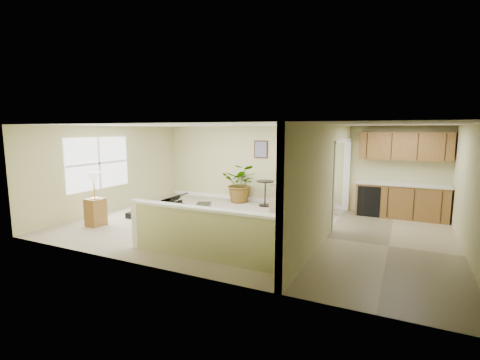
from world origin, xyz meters
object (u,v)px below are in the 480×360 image
at_px(loveseat, 297,199).
at_px(lamp_stand, 95,203).
at_px(accent_table, 265,190).
at_px(piano_bench, 203,213).
at_px(palm_plant, 241,183).
at_px(piano, 162,195).
at_px(small_plant, 327,207).

height_order(loveseat, lamp_stand, lamp_stand).
distance_m(accent_table, lamp_stand, 4.95).
relative_size(piano_bench, loveseat, 0.38).
bearing_deg(piano_bench, palm_plant, 94.20).
relative_size(piano_bench, accent_table, 0.88).
relative_size(piano, accent_table, 2.22).
relative_size(piano, palm_plant, 1.34).
bearing_deg(palm_plant, piano_bench, -85.80).
relative_size(accent_table, small_plant, 1.49).
bearing_deg(small_plant, palm_plant, 169.02).
bearing_deg(accent_table, small_plant, -10.59).
height_order(accent_table, lamp_stand, lamp_stand).
distance_m(loveseat, lamp_stand, 5.58).
distance_m(piano_bench, loveseat, 2.98).
bearing_deg(lamp_stand, piano, 61.87).
bearing_deg(accent_table, loveseat, -6.77).
xyz_separation_m(piano, piano_bench, (1.42, -0.14, -0.33)).
distance_m(accent_table, small_plant, 2.08).
bearing_deg(loveseat, small_plant, -33.24).
distance_m(small_plant, lamp_stand, 6.17).
relative_size(piano, loveseat, 0.96).
relative_size(loveseat, small_plant, 3.44).
distance_m(piano, small_plant, 4.64).
bearing_deg(small_plant, lamp_stand, -144.71).
bearing_deg(lamp_stand, accent_table, 52.70).
bearing_deg(accent_table, piano_bench, -106.48).
height_order(piano, lamp_stand, piano).
xyz_separation_m(accent_table, lamp_stand, (-3.00, -3.94, 0.06)).
height_order(piano_bench, accent_table, accent_table).
height_order(piano, accent_table, piano).
distance_m(piano, loveseat, 3.92).
xyz_separation_m(piano, accent_table, (2.16, 2.36, -0.06)).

